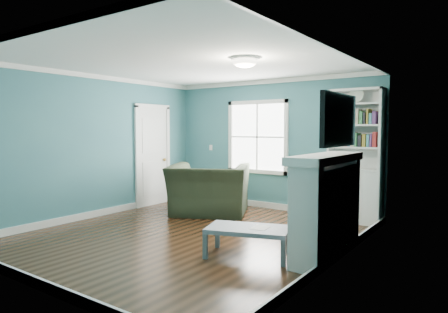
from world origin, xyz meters
The scene contains 13 objects.
floor centered at (0.00, 0.00, 0.00)m, with size 5.00×5.00×0.00m, color black.
room_walls centered at (0.00, 0.00, 1.58)m, with size 5.00×5.00×5.00m.
trim centered at (0.00, 0.00, 1.24)m, with size 4.50×5.00×2.60m.
window centered at (-0.30, 2.49, 1.45)m, with size 1.40×0.06×1.50m.
bookshelf centered at (1.77, 2.30, 0.92)m, with size 0.90×0.35×2.31m.
fireplace centered at (2.08, 0.20, 0.64)m, with size 0.44×1.58×1.30m.
tv centered at (2.20, 0.20, 1.72)m, with size 0.06×1.10×0.65m, color black.
door centered at (-2.22, 1.40, 1.07)m, with size 0.12×0.98×2.17m.
ceiling_fixture centered at (0.90, 0.10, 2.55)m, with size 0.38×0.38×0.15m.
light_switch centered at (-1.50, 2.48, 1.20)m, with size 0.08×0.01×0.12m, color white.
recliner centered at (-0.68, 1.35, 0.63)m, with size 1.44×0.94×1.26m, color black.
coffee_table centered at (1.25, -0.37, 0.32)m, with size 1.15×0.86×0.37m.
paper_sheet centered at (1.39, -0.30, 0.37)m, with size 0.20×0.25×0.00m, color white.
Camera 1 is at (3.88, -4.61, 1.62)m, focal length 32.00 mm.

